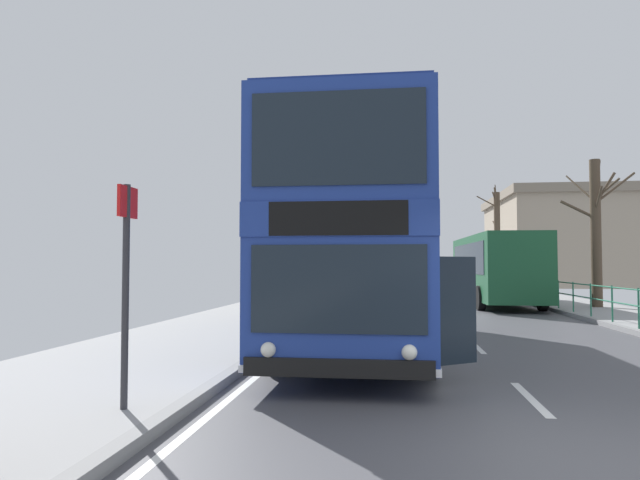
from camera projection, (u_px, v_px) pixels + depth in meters
name	position (u px, v px, depth m)	size (l,w,h in m)	color
ground	(517.00, 460.00, 5.06)	(15.80, 140.00, 0.20)	#49494E
double_decker_bus_main	(360.00, 242.00, 12.55)	(3.31, 10.62, 4.32)	navy
background_bus_far_lane	(496.00, 268.00, 24.97)	(2.76, 9.44, 3.01)	#19512D
bus_stop_sign_near	(126.00, 269.00, 6.52)	(0.08, 0.44, 2.55)	#2D2D33
bare_tree_far_00	(497.00, 238.00, 41.15)	(1.64, 2.44, 7.30)	#4C3D2D
bare_tree_far_01	(596.00, 229.00, 22.25)	(2.69, 2.76, 5.87)	#4C3D2D
background_building_00	(580.00, 239.00, 49.39)	(14.30, 15.72, 7.91)	gray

